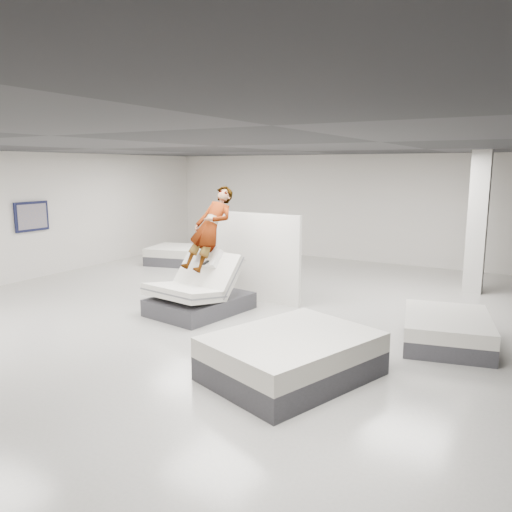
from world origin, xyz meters
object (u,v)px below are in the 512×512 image
Objects in this scene: person at (210,247)px; divider_panel at (257,257)px; flat_bed_right_far at (447,330)px; wall_poster at (32,216)px; hero_bed at (199,295)px; flat_bed_left_far at (182,255)px; column at (477,223)px; flat_bed_right_near at (292,356)px; remote at (206,263)px.

divider_panel is at bearing 72.99° from person.
divider_panel reaches higher than flat_bed_right_far.
hero_bed is at bearing -4.33° from wall_poster.
divider_panel is 4.71m from flat_bed_left_far.
flat_bed_right_near is at bearing -104.11° from column.
person is 5.02m from flat_bed_left_far.
wall_poster is at bearing -179.35° from flat_bed_right_far.
divider_panel is at bearing 168.12° from flat_bed_right_far.
wall_poster reaches higher than flat_bed_right_far.
divider_panel is 0.65× the size of column.
column reaches higher than hero_bed.
column is (3.95, 3.05, 0.66)m from divider_panel.
hero_bed is 2.14× the size of wall_poster.
divider_panel is (0.55, 1.36, 0.58)m from hero_bed.
wall_poster is (-8.35, 2.28, 1.30)m from flat_bed_right_near.
divider_panel reaches higher than flat_bed_left_far.
flat_bed_left_far is (-6.31, 5.71, -0.05)m from flat_bed_right_near.
remote is at bearing -4.58° from wall_poster.
column is at bearing 44.46° from hero_bed.
column reaches higher than flat_bed_right_near.
person is 13.05× the size of remote.
flat_bed_right_near is 8.76m from wall_poster.
divider_panel is 4.14m from flat_bed_right_far.
hero_bed reaches higher than flat_bed_left_far.
divider_panel is at bearing 68.09° from hero_bed.
flat_bed_right_near is (2.37, -3.24, -0.64)m from divider_panel.
remote reaches higher than flat_bed_right_near.
person is 0.70× the size of flat_bed_right_near.
remote is 1.45m from divider_panel.
hero_bed reaches higher than remote.
flat_bed_right_near is at bearing -124.13° from flat_bed_right_far.
wall_poster is at bearing 175.67° from hero_bed.
flat_bed_left_far is (-3.61, 3.88, -0.78)m from remote.
divider_panel is (0.33, 1.41, -0.09)m from remote.
flat_bed_left_far is at bearing 137.85° from flat_bed_right_near.
remote is 6.20m from column.
flat_bed_left_far is 2.22× the size of wall_poster.
remote reaches higher than flat_bed_right_far.
column is at bearing 21.93° from wall_poster.
person reaches higher than divider_panel.
wall_poster reaches higher than remote.
person is 1.92× the size of wall_poster.
divider_panel is at bearing -142.33° from column.
divider_panel is 2.17× the size of wall_poster.
hero_bed is 1.03× the size of flat_bed_right_far.
person is at bearing -0.77° from wall_poster.
hero_bed is 0.99× the size of divider_panel.
wall_poster is at bearing -167.65° from divider_panel.
hero_bed is at bearing -48.53° from flat_bed_left_far.
flat_bed_right_near is 1.23× the size of flat_bed_left_far.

